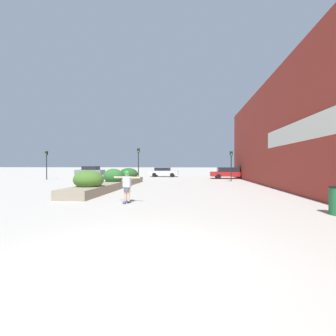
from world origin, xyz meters
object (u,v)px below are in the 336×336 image
Objects in this scene: car_leftmost at (90,171)px; traffic_light_far_left at (46,160)px; skateboard at (127,202)px; car_rightmost at (297,172)px; skateboarder at (127,183)px; traffic_light_left at (138,159)px; car_center_left at (164,172)px; traffic_light_right at (231,161)px; car_center_right at (229,173)px.

traffic_light_far_left reaches higher than car_leftmost.
car_leftmost reaches higher than skateboard.
car_rightmost is (28.39, -0.13, -0.04)m from car_leftmost.
skateboard is 0.19× the size of traffic_light_far_left.
skateboarder is 15.62m from traffic_light_left.
car_rightmost reaches higher than car_center_left.
car_center_left is 11.79m from traffic_light_right.
car_rightmost is (16.69, 21.00, -0.18)m from skateboarder.
car_leftmost is at bearing 130.43° from skateboarder.
skateboarder is at bearing -116.24° from traffic_light_right.
car_leftmost is 10.67m from car_center_left.
car_leftmost is 19.50m from car_center_right.
car_leftmost is (-11.70, 21.14, 0.74)m from skateboard.
traffic_light_far_left is at bearing -59.94° from car_center_left.
traffic_light_right is at bearing 45.45° from car_center_left.
traffic_light_left is (-3.14, 15.23, 1.53)m from skateboarder.
car_center_right is 1.30× the size of traffic_light_left.
traffic_light_right is at bearing -1.52° from traffic_light_far_left.
traffic_light_far_left reaches higher than car_rightmost.
skateboarder is 0.36× the size of car_leftmost.
skateboarder reaches higher than car_center_left.
car_center_left is at bearing 135.45° from traffic_light_right.
skateboarder reaches higher than car_rightmost.
car_leftmost is 10.54m from traffic_light_left.
car_leftmost is at bearing 66.20° from traffic_light_far_left.
car_center_left is at bearing 75.27° from traffic_light_left.
car_center_right is 1.23× the size of car_rightmost.
traffic_light_left is 10.34m from traffic_light_right.
skateboard is 0.45× the size of skateboarder.
traffic_light_left is 11.21m from traffic_light_far_left.
traffic_light_left is at bearing -69.80° from car_center_right.
car_leftmost is at bearing -81.22° from car_center_left.
car_rightmost is at bearing -90.27° from car_leftmost.
traffic_light_far_left is (-14.35, 15.13, 2.26)m from skateboard.
traffic_light_far_left is (-21.53, 0.57, 0.11)m from traffic_light_right.
car_leftmost is 0.93× the size of car_center_left.
car_center_right is (7.70, 19.22, 0.69)m from skateboard.
traffic_light_far_left reaches higher than car_center_right.
traffic_light_far_left is at bearing 144.94° from skateboarder.
traffic_light_left reaches higher than car_center_right.
car_center_right is (7.70, 19.22, -0.19)m from skateboarder.
skateboard is at bearing -21.84° from car_center_right.
skateboarder is at bearing -21.84° from car_center_right.
car_leftmost is 20.04m from traffic_light_right.
traffic_light_right is at bearing -3.70° from traffic_light_left.
skateboarder is 16.28m from traffic_light_right.
car_leftmost is 1.20× the size of traffic_light_right.
traffic_light_right reaches higher than car_rightmost.
skateboard is 26.83m from car_rightmost.
car_center_right is 1.40× the size of traffic_light_far_left.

